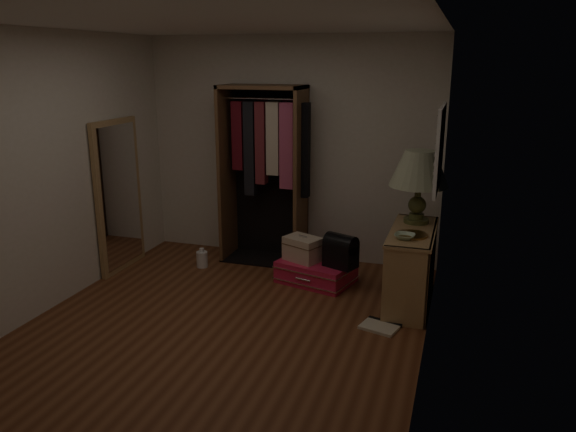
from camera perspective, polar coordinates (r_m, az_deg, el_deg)
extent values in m
plane|color=brown|center=(5.21, -6.43, -10.95)|extent=(4.00, 4.00, 0.00)
cube|color=beige|center=(6.62, 0.27, 6.74)|extent=(3.50, 0.02, 2.60)
cube|color=beige|center=(3.14, -22.11, -4.62)|extent=(3.50, 0.02, 2.60)
cube|color=beige|center=(4.37, 14.53, 1.56)|extent=(0.02, 4.00, 2.60)
cube|color=beige|center=(5.72, -23.14, 4.06)|extent=(0.02, 4.00, 2.60)
cube|color=white|center=(4.67, -7.45, 18.89)|extent=(3.50, 4.00, 0.01)
cube|color=white|center=(5.30, 15.17, 6.70)|extent=(0.03, 0.96, 0.76)
cube|color=black|center=(5.30, 15.16, 6.70)|extent=(0.03, 0.90, 0.70)
cube|color=silver|center=(5.36, 14.75, 3.43)|extent=(0.01, 0.88, 0.02)
cube|color=silver|center=(5.34, 14.80, 4.24)|extent=(0.01, 0.88, 0.02)
cube|color=silver|center=(5.33, 14.86, 5.06)|extent=(0.01, 0.88, 0.02)
cube|color=silver|center=(5.31, 14.92, 5.89)|extent=(0.01, 0.88, 0.02)
cube|color=silver|center=(5.30, 14.98, 6.71)|extent=(0.01, 0.88, 0.02)
cube|color=silver|center=(5.29, 15.04, 7.54)|extent=(0.01, 0.88, 0.02)
cube|color=silver|center=(5.28, 15.10, 8.38)|extent=(0.01, 0.88, 0.02)
cube|color=silver|center=(5.27, 15.16, 9.22)|extent=(0.01, 0.88, 0.02)
cube|color=silver|center=(5.27, 15.22, 10.06)|extent=(0.01, 0.88, 0.02)
cube|color=#AA8152|center=(5.11, 11.78, -7.14)|extent=(0.40, 0.03, 0.75)
cube|color=#AA8152|center=(6.11, 12.87, -3.38)|extent=(0.40, 0.03, 0.75)
cube|color=#AA8152|center=(5.72, 12.19, -8.04)|extent=(0.40, 1.04, 0.03)
cube|color=#AA8152|center=(5.54, 12.50, -3.20)|extent=(0.40, 1.04, 0.03)
cube|color=#AA8152|center=(5.49, 12.60, -1.57)|extent=(0.42, 1.12, 0.03)
cube|color=brown|center=(5.60, 14.32, -5.26)|extent=(0.02, 1.10, 0.75)
cube|color=#AA8152|center=(5.83, 12.75, -1.49)|extent=(0.36, 0.38, 0.13)
cube|color=gray|center=(5.25, 10.73, -8.50)|extent=(0.15, 0.05, 0.25)
cube|color=#4C3833|center=(5.29, 10.81, -8.35)|extent=(0.16, 0.03, 0.24)
cube|color=#B7AD99|center=(5.32, 10.88, -7.89)|extent=(0.15, 0.05, 0.30)
cube|color=brown|center=(5.37, 11.04, -7.69)|extent=(0.17, 0.04, 0.30)
cube|color=#3F4C59|center=(5.41, 11.12, -7.54)|extent=(0.18, 0.03, 0.30)
cube|color=gray|center=(5.45, 11.13, -7.46)|extent=(0.17, 0.03, 0.28)
cube|color=#59594C|center=(5.48, 11.19, -7.08)|extent=(0.17, 0.05, 0.32)
cube|color=#B2724C|center=(5.54, 11.25, -7.09)|extent=(0.17, 0.03, 0.28)
cube|color=beige|center=(5.58, 11.23, -7.04)|extent=(0.16, 0.03, 0.25)
cube|color=#332D38|center=(5.62, 11.31, -6.73)|extent=(0.16, 0.05, 0.28)
cube|color=gray|center=(5.66, 11.64, -6.40)|extent=(0.21, 0.03, 0.32)
cube|color=#4C3833|center=(5.70, 11.55, -6.25)|extent=(0.18, 0.04, 0.31)
cube|color=#B7AD99|center=(5.75, 11.51, -6.36)|extent=(0.17, 0.03, 0.25)
cube|color=brown|center=(5.79, 11.71, -6.14)|extent=(0.20, 0.05, 0.27)
cube|color=#3F4C59|center=(5.84, 11.85, -5.80)|extent=(0.21, 0.05, 0.30)
cube|color=gray|center=(5.89, 11.94, -5.66)|extent=(0.22, 0.03, 0.29)
cube|color=#59594C|center=(5.92, 11.80, -5.44)|extent=(0.18, 0.04, 0.30)
cube|color=#B2724C|center=(5.97, 11.74, -5.22)|extent=(0.16, 0.04, 0.32)
cube|color=beige|center=(6.02, 12.08, -5.27)|extent=(0.22, 0.04, 0.27)
cube|color=#332D38|center=(6.07, 12.00, -5.08)|extent=(0.19, 0.05, 0.27)
cube|color=brown|center=(6.67, -6.21, 4.32)|extent=(0.04, 0.50, 2.05)
cube|color=brown|center=(6.36, 1.34, 3.85)|extent=(0.04, 0.50, 2.05)
cube|color=brown|center=(6.38, -2.63, 12.98)|extent=(0.95, 0.50, 0.04)
cube|color=black|center=(6.72, -1.83, 4.48)|extent=(0.95, 0.02, 2.05)
cube|color=black|center=(6.78, -2.42, -4.34)|extent=(0.95, 0.50, 0.02)
cylinder|color=silver|center=(6.38, -2.62, 11.81)|extent=(0.87, 0.02, 0.02)
cube|color=#590F19|center=(6.51, -5.07, 8.13)|extent=(0.13, 0.11, 0.78)
cube|color=black|center=(6.48, -3.86, 6.82)|extent=(0.12, 0.12, 1.07)
cube|color=maroon|center=(6.42, -2.72, 7.40)|extent=(0.11, 0.13, 0.93)
cube|color=beige|center=(6.37, -1.47, 7.85)|extent=(0.14, 0.12, 0.82)
cube|color=#BF4C72|center=(6.32, -0.01, 7.14)|extent=(0.16, 0.15, 0.96)
cube|color=black|center=(6.28, 1.50, 6.65)|extent=(0.15, 0.11, 1.05)
cube|color=#A98352|center=(6.55, -16.82, 1.96)|extent=(0.05, 0.80, 1.70)
cube|color=silver|center=(6.54, -16.61, 1.95)|extent=(0.01, 0.68, 1.58)
cube|color=#D91A43|center=(6.09, 2.88, -5.63)|extent=(0.86, 0.71, 0.24)
cube|color=silver|center=(6.11, 2.87, -6.19)|extent=(0.89, 0.73, 0.01)
cube|color=silver|center=(6.07, 2.89, -5.06)|extent=(0.89, 0.73, 0.01)
cylinder|color=silver|center=(5.86, 1.54, -6.47)|extent=(0.17, 0.06, 0.02)
cube|color=#C8B399|center=(6.03, 1.51, -3.34)|extent=(0.45, 0.39, 0.26)
cube|color=brown|center=(6.01, 1.52, -2.86)|extent=(0.46, 0.40, 0.01)
cylinder|color=silver|center=(5.98, 1.52, -2.08)|extent=(0.11, 0.06, 0.02)
cube|color=black|center=(5.87, 5.36, -3.99)|extent=(0.38, 0.32, 0.25)
cylinder|color=black|center=(5.83, 5.39, -2.84)|extent=(0.38, 0.32, 0.21)
cylinder|color=#464C25|center=(5.75, 12.88, -0.44)|extent=(0.30, 0.30, 0.04)
cylinder|color=#464C25|center=(5.74, 12.91, 0.01)|extent=(0.18, 0.18, 0.05)
sphere|color=#464C25|center=(5.71, 12.98, 1.11)|extent=(0.21, 0.21, 0.18)
cylinder|color=#464C25|center=(5.68, 13.07, 2.47)|extent=(0.08, 0.08, 0.10)
cone|color=beige|center=(5.63, 13.21, 4.73)|extent=(0.70, 0.70, 0.35)
cone|color=beige|center=(5.63, 13.21, 4.73)|extent=(0.63, 0.63, 0.33)
cylinder|color=olive|center=(5.32, 12.43, -1.87)|extent=(0.38, 0.38, 0.02)
imported|color=#B0CFAC|center=(5.21, 11.77, -2.04)|extent=(0.20, 0.20, 0.05)
cylinder|color=white|center=(6.58, -8.72, -4.37)|extent=(0.15, 0.15, 0.18)
cylinder|color=white|center=(6.55, -8.76, -3.44)|extent=(0.06, 0.06, 0.04)
cube|color=beige|center=(5.19, 9.32, -11.02)|extent=(0.38, 0.33, 0.03)
cube|color=black|center=(5.28, 9.81, -10.57)|extent=(0.32, 0.13, 0.03)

